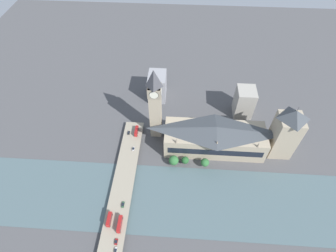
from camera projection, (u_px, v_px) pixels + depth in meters
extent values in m
plane|color=#4C4C4F|center=(204.00, 163.00, 226.14)|extent=(600.00, 600.00, 0.00)
cube|color=#4C6066|center=(205.00, 201.00, 203.26)|extent=(58.04, 360.00, 0.30)
cube|color=tan|center=(214.00, 140.00, 228.85)|extent=(29.10, 86.23, 22.06)
cube|color=black|center=(215.00, 153.00, 218.45)|extent=(0.40, 79.33, 6.62)
pyramid|color=#3D4247|center=(216.00, 129.00, 218.26)|extent=(28.52, 84.50, 5.85)
cone|color=gray|center=(259.00, 145.00, 208.39)|extent=(2.20, 2.20, 5.00)
cone|color=gray|center=(217.00, 143.00, 209.77)|extent=(2.20, 2.20, 5.00)
cone|color=gray|center=(176.00, 140.00, 211.16)|extent=(2.20, 2.20, 5.00)
cube|color=tan|center=(156.00, 112.00, 226.48)|extent=(10.06, 10.06, 57.34)
cube|color=gray|center=(154.00, 91.00, 208.16)|extent=(10.66, 10.66, 9.05)
cylinder|color=black|center=(154.00, 95.00, 204.78)|extent=(0.50, 7.53, 7.53)
cylinder|color=silver|center=(154.00, 95.00, 204.71)|extent=(0.62, 6.97, 6.97)
cylinder|color=black|center=(155.00, 86.00, 211.55)|extent=(0.50, 7.53, 7.53)
cylinder|color=silver|center=(155.00, 86.00, 211.61)|extent=(0.62, 6.97, 6.97)
cylinder|color=black|center=(161.00, 91.00, 207.94)|extent=(7.53, 0.50, 7.53)
cylinder|color=silver|center=(161.00, 91.00, 207.94)|extent=(6.97, 0.62, 6.97)
cylinder|color=black|center=(148.00, 90.00, 208.38)|extent=(7.53, 0.50, 7.53)
cylinder|color=silver|center=(148.00, 90.00, 208.39)|extent=(6.97, 0.62, 6.97)
pyramid|color=#424247|center=(154.00, 78.00, 198.79)|extent=(10.26, 10.26, 15.65)
cube|color=tan|center=(284.00, 136.00, 218.73)|extent=(19.10, 19.10, 42.44)
pyramid|color=#3D4247|center=(295.00, 115.00, 199.37)|extent=(19.10, 19.10, 8.60)
cylinder|color=#333338|center=(298.00, 109.00, 194.59)|extent=(0.30, 0.30, 4.00)
cube|color=gray|center=(121.00, 195.00, 205.01)|extent=(3.00, 14.40, 2.99)
cube|color=gray|center=(132.00, 142.00, 238.71)|extent=(3.00, 14.40, 2.99)
cube|color=gray|center=(121.00, 194.00, 203.42)|extent=(148.07, 16.94, 1.20)
cube|color=red|center=(137.00, 132.00, 241.62)|extent=(10.22, 2.59, 1.90)
cube|color=black|center=(137.00, 132.00, 241.33)|extent=(9.20, 2.65, 0.83)
cube|color=red|center=(136.00, 130.00, 240.06)|extent=(10.02, 2.59, 2.23)
cube|color=black|center=(136.00, 130.00, 239.97)|extent=(9.20, 2.65, 1.07)
cube|color=maroon|center=(136.00, 130.00, 239.15)|extent=(9.92, 2.46, 0.16)
cylinder|color=black|center=(139.00, 129.00, 244.94)|extent=(1.12, 0.28, 1.12)
cylinder|color=black|center=(136.00, 129.00, 245.04)|extent=(1.12, 0.28, 1.12)
cylinder|color=black|center=(137.00, 136.00, 239.53)|extent=(1.12, 0.28, 1.12)
cylinder|color=black|center=(135.00, 136.00, 239.63)|extent=(1.12, 0.28, 1.12)
cube|color=red|center=(120.00, 225.00, 185.88)|extent=(11.66, 2.44, 2.02)
cube|color=black|center=(120.00, 224.00, 185.57)|extent=(10.49, 2.50, 0.89)
cube|color=red|center=(119.00, 224.00, 184.21)|extent=(11.42, 2.44, 2.37)
cube|color=black|center=(119.00, 223.00, 184.12)|extent=(10.49, 2.50, 1.14)
cube|color=maroon|center=(119.00, 223.00, 183.25)|extent=(11.31, 2.32, 0.16)
cylinder|color=black|center=(123.00, 218.00, 189.76)|extent=(1.06, 0.28, 1.06)
cylinder|color=black|center=(120.00, 218.00, 189.85)|extent=(1.06, 0.28, 1.06)
cylinder|color=black|center=(120.00, 232.00, 183.35)|extent=(1.06, 0.28, 1.06)
cylinder|color=black|center=(117.00, 232.00, 183.44)|extent=(1.06, 0.28, 1.06)
cube|color=red|center=(109.00, 220.00, 188.19)|extent=(10.08, 2.60, 1.88)
cube|color=black|center=(109.00, 220.00, 187.91)|extent=(9.07, 2.66, 0.83)
cube|color=red|center=(109.00, 219.00, 186.64)|extent=(9.88, 2.60, 2.21)
cube|color=black|center=(109.00, 219.00, 186.56)|extent=(9.07, 2.66, 1.06)
cube|color=maroon|center=(109.00, 218.00, 185.75)|extent=(9.78, 2.47, 0.16)
cylinder|color=black|center=(112.00, 215.00, 191.52)|extent=(1.03, 0.28, 1.03)
cylinder|color=black|center=(109.00, 215.00, 191.62)|extent=(1.03, 0.28, 1.03)
cylinder|color=black|center=(110.00, 226.00, 186.10)|extent=(1.03, 0.28, 1.03)
cylinder|color=black|center=(107.00, 226.00, 186.20)|extent=(1.03, 0.28, 1.03)
cube|color=silver|center=(116.00, 251.00, 175.46)|extent=(4.25, 1.77, 0.59)
cube|color=black|center=(115.00, 251.00, 174.98)|extent=(2.21, 1.59, 0.46)
cylinder|color=black|center=(117.00, 248.00, 176.64)|extent=(0.70, 0.22, 0.70)
cylinder|color=black|center=(115.00, 248.00, 176.71)|extent=(0.70, 0.22, 0.70)
cube|color=maroon|center=(116.00, 242.00, 179.13)|extent=(4.00, 1.90, 0.66)
cube|color=black|center=(116.00, 242.00, 178.64)|extent=(2.08, 1.71, 0.42)
cylinder|color=black|center=(118.00, 240.00, 180.29)|extent=(0.63, 0.22, 0.63)
cylinder|color=black|center=(115.00, 239.00, 180.36)|extent=(0.63, 0.22, 0.63)
cylinder|color=black|center=(117.00, 244.00, 178.27)|extent=(0.63, 0.22, 0.63)
cylinder|color=black|center=(115.00, 244.00, 178.34)|extent=(0.63, 0.22, 0.63)
cube|color=#2D5638|center=(123.00, 205.00, 196.52)|extent=(4.72, 1.81, 0.59)
cube|color=black|center=(123.00, 204.00, 195.99)|extent=(2.45, 1.63, 0.56)
cylinder|color=black|center=(125.00, 202.00, 197.84)|extent=(0.72, 0.22, 0.72)
cylinder|color=black|center=(122.00, 202.00, 197.91)|extent=(0.72, 0.22, 0.72)
cylinder|color=black|center=(124.00, 207.00, 195.42)|extent=(0.72, 0.22, 0.72)
cylinder|color=black|center=(122.00, 207.00, 195.49)|extent=(0.72, 0.22, 0.72)
cube|color=black|center=(129.00, 133.00, 241.89)|extent=(4.03, 1.77, 0.65)
cube|color=black|center=(129.00, 133.00, 241.37)|extent=(2.10, 1.59, 0.52)
cylinder|color=black|center=(130.00, 132.00, 243.04)|extent=(0.67, 0.22, 0.67)
cylinder|color=black|center=(128.00, 132.00, 243.11)|extent=(0.67, 0.22, 0.67)
cylinder|color=black|center=(129.00, 134.00, 241.03)|extent=(0.67, 0.22, 0.67)
cylinder|color=black|center=(128.00, 134.00, 241.09)|extent=(0.67, 0.22, 0.67)
cube|color=silver|center=(134.00, 149.00, 229.98)|extent=(3.96, 1.84, 0.71)
cube|color=black|center=(133.00, 149.00, 229.47)|extent=(2.06, 1.65, 0.44)
cylinder|color=black|center=(135.00, 148.00, 231.10)|extent=(0.72, 0.22, 0.72)
cylinder|color=black|center=(133.00, 148.00, 231.17)|extent=(0.72, 0.22, 0.72)
cylinder|color=black|center=(134.00, 150.00, 229.18)|extent=(0.72, 0.22, 0.72)
cylinder|color=black|center=(132.00, 150.00, 229.25)|extent=(0.72, 0.22, 0.72)
cube|color=#939399|center=(157.00, 86.00, 270.39)|extent=(23.44, 17.71, 28.22)
cube|color=#A39E93|center=(244.00, 102.00, 254.12)|extent=(19.31, 17.46, 29.73)
cylinder|color=brown|center=(174.00, 163.00, 224.16)|extent=(0.70, 0.70, 2.75)
sphere|color=#2D6633|center=(174.00, 160.00, 220.40)|extent=(8.42, 8.42, 8.42)
cylinder|color=brown|center=(204.00, 165.00, 222.79)|extent=(0.70, 0.70, 3.03)
sphere|color=#2D6633|center=(205.00, 162.00, 219.35)|extent=(7.10, 7.10, 7.10)
cylinder|color=brown|center=(185.00, 163.00, 224.60)|extent=(0.70, 0.70, 2.81)
sphere|color=#235628|center=(185.00, 160.00, 221.48)|extent=(6.36, 6.36, 6.36)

